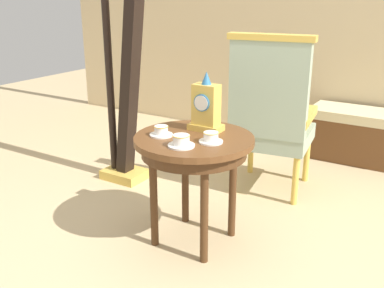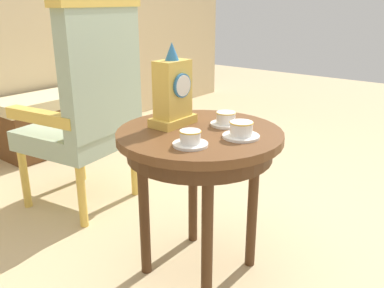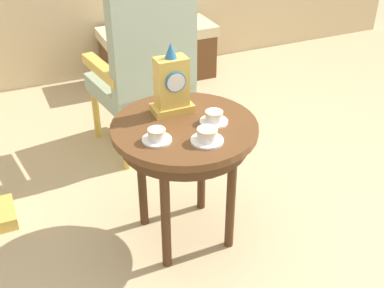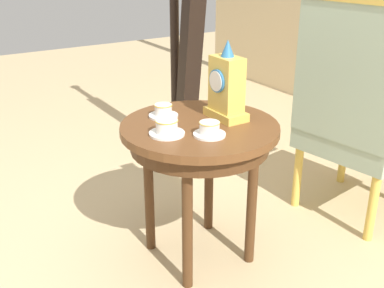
{
  "view_description": "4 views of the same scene",
  "coord_description": "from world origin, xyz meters",
  "px_view_note": "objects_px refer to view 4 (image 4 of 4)",
  "views": [
    {
      "loc": [
        1.14,
        -1.92,
        1.4
      ],
      "look_at": [
        -0.09,
        0.06,
        0.6
      ],
      "focal_mm": 42.06,
      "sensor_mm": 36.0,
      "label": 1
    },
    {
      "loc": [
        -1.32,
        -0.87,
        1.13
      ],
      "look_at": [
        -0.03,
        0.15,
        0.55
      ],
      "focal_mm": 38.44,
      "sensor_mm": 36.0,
      "label": 2
    },
    {
      "loc": [
        -0.83,
        -1.7,
        1.73
      ],
      "look_at": [
        -0.04,
        0.08,
        0.53
      ],
      "focal_mm": 46.44,
      "sensor_mm": 36.0,
      "label": 3
    },
    {
      "loc": [
        1.49,
        -0.96,
        1.34
      ],
      "look_at": [
        -0.08,
        0.03,
        0.56
      ],
      "focal_mm": 45.23,
      "sensor_mm": 36.0,
      "label": 4
    }
  ],
  "objects_px": {
    "teacup_right": "(167,128)",
    "mantel_clock": "(226,88)",
    "armchair": "(356,108)",
    "harp": "(186,49)",
    "teacup_left": "(163,111)",
    "teacup_center": "(209,130)",
    "side_table": "(200,142)"
  },
  "relations": [
    {
      "from": "teacup_right",
      "to": "mantel_clock",
      "type": "relative_size",
      "value": 0.42
    },
    {
      "from": "teacup_right",
      "to": "armchair",
      "type": "xyz_separation_m",
      "value": [
        0.08,
        1.02,
        -0.08
      ]
    },
    {
      "from": "armchair",
      "to": "harp",
      "type": "bearing_deg",
      "value": -160.92
    },
    {
      "from": "armchair",
      "to": "harp",
      "type": "distance_m",
      "value": 1.08
    },
    {
      "from": "side_table",
      "to": "armchair",
      "type": "distance_m",
      "value": 0.85
    },
    {
      "from": "teacup_right",
      "to": "mantel_clock",
      "type": "xyz_separation_m",
      "value": [
        -0.03,
        0.31,
        0.11
      ]
    },
    {
      "from": "teacup_left",
      "to": "mantel_clock",
      "type": "height_order",
      "value": "mantel_clock"
    },
    {
      "from": "armchair",
      "to": "harp",
      "type": "height_order",
      "value": "harp"
    },
    {
      "from": "teacup_center",
      "to": "teacup_right",
      "type": "bearing_deg",
      "value": -125.81
    },
    {
      "from": "teacup_left",
      "to": "armchair",
      "type": "distance_m",
      "value": 0.97
    },
    {
      "from": "teacup_left",
      "to": "side_table",
      "type": "bearing_deg",
      "value": 26.98
    },
    {
      "from": "harp",
      "to": "teacup_center",
      "type": "bearing_deg",
      "value": -27.25
    },
    {
      "from": "side_table",
      "to": "teacup_center",
      "type": "bearing_deg",
      "value": -16.72
    },
    {
      "from": "side_table",
      "to": "armchair",
      "type": "height_order",
      "value": "armchair"
    },
    {
      "from": "side_table",
      "to": "teacup_right",
      "type": "relative_size",
      "value": 4.71
    },
    {
      "from": "teacup_right",
      "to": "teacup_center",
      "type": "distance_m",
      "value": 0.17
    },
    {
      "from": "teacup_right",
      "to": "teacup_center",
      "type": "bearing_deg",
      "value": 54.19
    },
    {
      "from": "side_table",
      "to": "armchair",
      "type": "xyz_separation_m",
      "value": [
        0.11,
        0.84,
        0.03
      ]
    },
    {
      "from": "teacup_right",
      "to": "mantel_clock",
      "type": "distance_m",
      "value": 0.33
    },
    {
      "from": "armchair",
      "to": "side_table",
      "type": "bearing_deg",
      "value": -97.28
    },
    {
      "from": "teacup_right",
      "to": "harp",
      "type": "bearing_deg",
      "value": 144.47
    },
    {
      "from": "teacup_left",
      "to": "mantel_clock",
      "type": "bearing_deg",
      "value": 54.04
    },
    {
      "from": "teacup_left",
      "to": "armchair",
      "type": "relative_size",
      "value": 0.11
    },
    {
      "from": "side_table",
      "to": "mantel_clock",
      "type": "relative_size",
      "value": 1.98
    },
    {
      "from": "teacup_center",
      "to": "harp",
      "type": "distance_m",
      "value": 1.16
    },
    {
      "from": "side_table",
      "to": "teacup_center",
      "type": "distance_m",
      "value": 0.17
    },
    {
      "from": "teacup_right",
      "to": "harp",
      "type": "distance_m",
      "value": 1.15
    },
    {
      "from": "teacup_center",
      "to": "harp",
      "type": "xyz_separation_m",
      "value": [
        -1.03,
        0.53,
        0.08
      ]
    },
    {
      "from": "mantel_clock",
      "to": "teacup_center",
      "type": "bearing_deg",
      "value": -52.81
    },
    {
      "from": "side_table",
      "to": "teacup_left",
      "type": "distance_m",
      "value": 0.21
    },
    {
      "from": "mantel_clock",
      "to": "harp",
      "type": "distance_m",
      "value": 0.97
    },
    {
      "from": "teacup_center",
      "to": "mantel_clock",
      "type": "relative_size",
      "value": 0.38
    }
  ]
}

